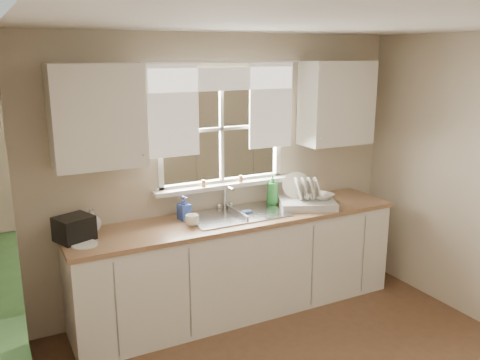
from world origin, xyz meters
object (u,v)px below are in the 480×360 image
dish_rack (307,200)px  cup (192,220)px  black_appliance (74,228)px  soap_bottle_a (273,189)px

dish_rack → cup: dish_rack is taller
black_appliance → cup: bearing=-27.6°
soap_bottle_a → cup: (-0.92, -0.22, -0.10)m
soap_bottle_a → cup: 0.95m
black_appliance → soap_bottle_a: bearing=-17.8°
dish_rack → black_appliance: (-2.11, 0.09, 0.03)m
dish_rack → black_appliance: bearing=177.5°
dish_rack → cup: 1.17m
cup → black_appliance: bearing=170.0°
cup → black_appliance: black_appliance is taller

